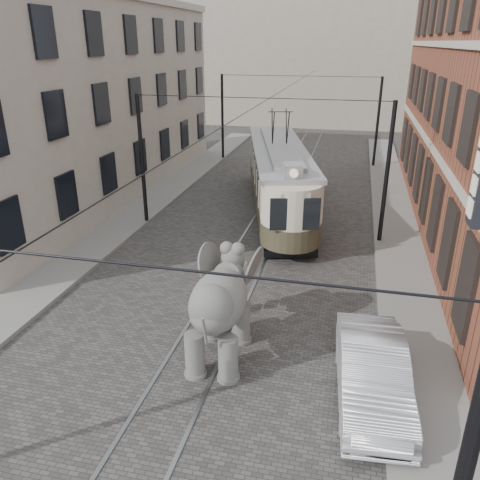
# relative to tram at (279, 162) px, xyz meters

# --- Properties ---
(ground) EXTENTS (120.00, 120.00, 0.00)m
(ground) POSITION_rel_tram_xyz_m (-0.19, -9.46, -2.51)
(ground) COLOR #494644
(tram_rails) EXTENTS (1.54, 80.00, 0.02)m
(tram_rails) POSITION_rel_tram_xyz_m (-0.19, -9.46, -2.49)
(tram_rails) COLOR slate
(tram_rails) RESTS_ON ground
(sidewalk_right) EXTENTS (2.00, 60.00, 0.15)m
(sidewalk_right) POSITION_rel_tram_xyz_m (5.81, -9.46, -2.43)
(sidewalk_right) COLOR slate
(sidewalk_right) RESTS_ON ground
(sidewalk_left) EXTENTS (2.00, 60.00, 0.15)m
(sidewalk_left) POSITION_rel_tram_xyz_m (-6.69, -9.46, -2.43)
(sidewalk_left) COLOR slate
(sidewalk_left) RESTS_ON ground
(stucco_building) EXTENTS (7.00, 24.00, 10.00)m
(stucco_building) POSITION_rel_tram_xyz_m (-11.19, 0.54, 2.49)
(stucco_building) COLOR gray
(stucco_building) RESTS_ON ground
(distant_block) EXTENTS (28.00, 10.00, 14.00)m
(distant_block) POSITION_rel_tram_xyz_m (-0.19, 30.54, 4.49)
(distant_block) COLOR gray
(distant_block) RESTS_ON ground
(catenary) EXTENTS (11.00, 30.20, 6.00)m
(catenary) POSITION_rel_tram_xyz_m (-0.39, -4.46, 0.49)
(catenary) COLOR black
(catenary) RESTS_ON ground
(tram) EXTENTS (5.60, 12.88, 5.01)m
(tram) POSITION_rel_tram_xyz_m (0.00, 0.00, 0.00)
(tram) COLOR beige
(tram) RESTS_ON ground
(elephant) EXTENTS (2.65, 4.59, 2.76)m
(elephant) POSITION_rel_tram_xyz_m (0.47, -12.92, -1.13)
(elephant) COLOR #64625D
(elephant) RESTS_ON ground
(parked_car) EXTENTS (1.93, 4.60, 1.48)m
(parked_car) POSITION_rel_tram_xyz_m (4.49, -13.68, -1.77)
(parked_car) COLOR #AFAEB3
(parked_car) RESTS_ON ground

